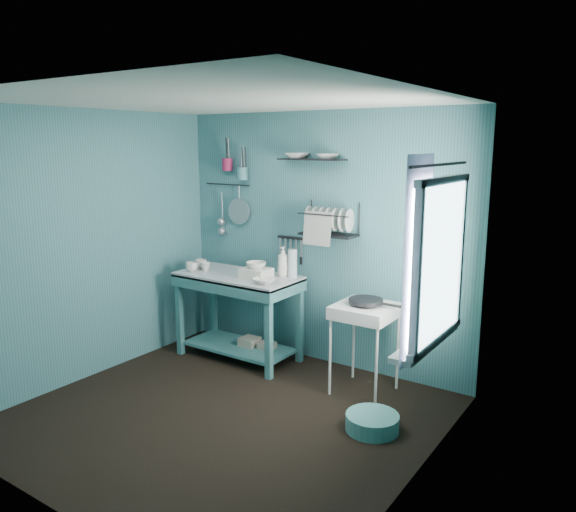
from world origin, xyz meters
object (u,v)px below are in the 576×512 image
Objects in this scene: storage_tin_small at (267,352)px; mug_left at (192,267)px; utensil_cup_magenta at (227,165)px; soap_bottle at (283,261)px; frying_pan at (366,301)px; water_bottle at (293,263)px; potted_plant at (427,305)px; floor_basin at (372,422)px; work_counter at (238,316)px; utensil_cup_teal at (242,174)px; wash_tub at (256,273)px; dish_rack at (329,219)px; mug_mid at (206,266)px; hotplate_stand at (364,349)px; storage_tin_large at (250,348)px; colander at (239,211)px; mug_right at (201,264)px.

mug_left is at bearing -162.90° from storage_tin_small.
utensil_cup_magenta is at bearing 158.87° from storage_tin_small.
utensil_cup_magenta is at bearing 169.55° from soap_bottle.
water_bottle is at bearing 165.91° from frying_pan.
potted_plant reaches higher than soap_bottle.
storage_tin_small reaches higher than floor_basin.
soap_bottle is 1.88m from floor_basin.
mug_left is 1.17m from storage_tin_small.
work_counter reaches higher than floor_basin.
soap_bottle is at bearing -13.72° from utensil_cup_teal.
mug_left is 0.74m from wash_tub.
storage_tin_small is at bearing -156.23° from dish_rack.
wash_tub is 1.19m from frying_pan.
wash_tub is at bearing 159.55° from floor_basin.
mug_left is 0.95× the size of utensil_cup_teal.
utensil_cup_magenta is at bearing -179.43° from dish_rack.
potted_plant is 1.06× the size of floor_basin.
soap_bottle is at bearing -164.67° from dish_rack.
mug_left is 0.44× the size of wash_tub.
dish_rack reaches higher than potted_plant.
mug_left is at bearing 169.07° from floor_basin.
potted_plant is at bearing -10.17° from mug_mid.
utensil_cup_magenta is 2.01m from storage_tin_small.
potted_plant is at bearing -17.71° from storage_tin_small.
water_bottle is 0.59m from dish_rack.
frying_pan reaches higher than hotplate_stand.
water_bottle is at bearing 147.53° from floor_basin.
water_bottle is at bearing 22.04° from storage_tin_large.
work_counter is 1.55× the size of hotplate_stand.
mug_mid is at bearing 169.83° from potted_plant.
water_bottle is 1.81m from potted_plant.
frying_pan reaches higher than floor_basin.
storage_tin_small is (0.50, -0.27, -1.78)m from utensil_cup_teal.
work_counter is 2.84× the size of potted_plant.
hotplate_stand is at bearing -11.14° from utensil_cup_magenta.
floor_basin is at bearing -25.18° from colander.
storage_tin_large is (0.30, -0.30, -1.77)m from utensil_cup_teal.
colander is 1.27× the size of storage_tin_large.
work_counter is 0.75m from soap_bottle.
work_counter is 4.18× the size of frying_pan.
work_counter is 6.27× the size of storage_tin_small.
frying_pan is 0.55× the size of dish_rack.
frying_pan is 2.31× the size of utensil_cup_teal.
water_bottle reaches higher than hotplate_stand.
dish_rack is at bearing -2.65° from utensil_cup_teal.
work_counter is 4.48× the size of colander.
mug_left is at bearing -159.42° from work_counter.
mug_mid is 0.63m from wash_tub.
water_bottle is (0.52, 0.22, 0.58)m from work_counter.
mug_right is (-0.02, 0.16, 0.00)m from mug_left.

